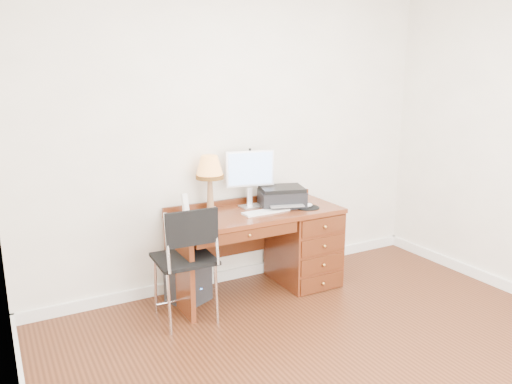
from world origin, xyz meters
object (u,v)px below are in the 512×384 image
desk (287,241)px  chair (187,253)px  equipment_box (188,282)px  monitor (250,172)px  phone (185,210)px  leg_lamp (210,171)px  printer (282,196)px

desk → chair: size_ratio=1.58×
equipment_box → desk: bearing=-30.6°
monitor → phone: (-0.63, -0.04, -0.26)m
phone → equipment_box: phone is taller
leg_lamp → chair: leg_lamp is taller
monitor → equipment_box: bearing=-165.0°
monitor → printer: (0.27, -0.11, -0.23)m
monitor → phone: size_ratio=2.56×
monitor → chair: size_ratio=0.54×
monitor → chair: 1.00m
phone → equipment_box: 0.64m
monitor → phone: bearing=-166.9°
leg_lamp → phone: leg_lamp is taller
chair → equipment_box: 0.55m
monitor → equipment_box: monitor is taller
phone → equipment_box: (-0.00, -0.02, -0.64)m
printer → chair: size_ratio=0.49×
printer → chair: (-1.03, -0.30, -0.26)m
chair → equipment_box: bearing=72.0°
monitor → printer: size_ratio=1.09×
phone → chair: (-0.13, -0.37, -0.23)m
printer → chair: bearing=-147.2°
desk → monitor: size_ratio=2.94×
phone → equipment_box: size_ratio=0.58×
desk → phone: bearing=172.8°
desk → printer: 0.43m
desk → printer: bearing=131.2°
desk → equipment_box: 0.97m
desk → leg_lamp: leg_lamp is taller
leg_lamp → monitor: bearing=-3.0°
leg_lamp → equipment_box: leg_lamp is taller
equipment_box → leg_lamp: bearing=-7.9°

